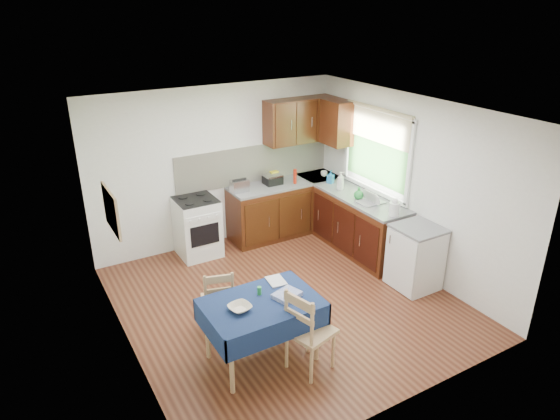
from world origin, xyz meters
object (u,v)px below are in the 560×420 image
dining_table (262,310)px  chair_far (219,299)px  kettle (394,208)px  chair_near (307,329)px  sandwich_press (273,179)px  toaster (240,186)px  dish_rack (371,201)px

dining_table → chair_far: size_ratio=1.42×
dining_table → kettle: bearing=1.4°
chair_near → kettle: 2.47m
sandwich_press → kettle: (0.83, -1.93, 0.03)m
chair_near → kettle: kettle is taller
dining_table → chair_near: 0.52m
sandwich_press → kettle: size_ratio=1.10×
chair_far → chair_near: size_ratio=0.87×
dining_table → chair_near: bearing=-65.8°
chair_far → toaster: (1.23, 1.95, 0.54)m
chair_far → sandwich_press: bearing=-116.2°
toaster → kettle: (1.44, -1.88, 0.01)m
sandwich_press → toaster: bearing=-171.6°
sandwich_press → dish_rack: 1.65m
sandwich_press → chair_near: bearing=-109.5°
kettle → chair_far: bearing=-178.4°
dining_table → toaster: toaster is taller
chair_near → kettle: bearing=-77.5°
chair_near → sandwich_press: bearing=-38.5°
dining_table → toaster: bearing=53.4°
chair_near → sandwich_press: sandwich_press is taller
toaster → dining_table: bearing=-136.3°
sandwich_press → kettle: bearing=-62.9°
dining_table → toaster: size_ratio=4.44×
dining_table → dish_rack: (2.48, 1.25, 0.30)m
chair_far → kettle: size_ratio=3.47×
dish_rack → kettle: size_ratio=1.52×
dining_table → toaster: (1.02, 2.62, 0.37)m
chair_far → sandwich_press: size_ratio=3.14×
toaster → kettle: kettle is taller
dish_rack → kettle: 0.51m
dining_table → chair_near: chair_near is taller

